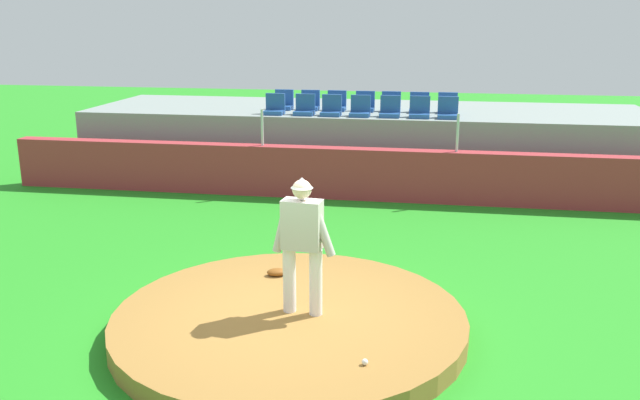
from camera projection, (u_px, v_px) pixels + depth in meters
ground_plane at (290, 331)px, 8.96m from camera, size 60.00×60.00×0.00m
pitchers_mound at (289, 322)px, 8.93m from camera, size 4.68×4.68×0.27m
pitcher at (302, 236)px, 8.63m from camera, size 0.86×0.32×1.84m
baseball at (365, 362)px, 7.55m from camera, size 0.07×0.07×0.07m
fielding_glove at (277, 272)px, 10.16m from camera, size 0.34×0.27×0.11m
brick_barrier at (353, 174)px, 15.37m from camera, size 16.46×0.40×1.18m
fence_post_left at (262, 127)px, 15.45m from camera, size 0.06×0.06×0.84m
fence_post_right at (458, 133)px, 14.73m from camera, size 0.06×0.06×0.84m
bleacher_platform at (366, 140)px, 17.94m from camera, size 14.38×3.98×1.72m
stadium_chair_0 at (275, 108)px, 16.61m from camera, size 0.48×0.44×0.50m
stadium_chair_1 at (305, 108)px, 16.50m from camera, size 0.48×0.44×0.50m
stadium_chair_2 at (331, 109)px, 16.37m from camera, size 0.48×0.44×0.50m
stadium_chair_3 at (360, 110)px, 16.26m from camera, size 0.48×0.44×0.50m
stadium_chair_4 at (390, 110)px, 16.17m from camera, size 0.48×0.44×0.50m
stadium_chair_5 at (420, 111)px, 16.06m from camera, size 0.48×0.44×0.50m
stadium_chair_6 at (448, 112)px, 15.94m from camera, size 0.48×0.44×0.50m
stadium_chair_7 at (284, 103)px, 17.49m from camera, size 0.48×0.44×0.50m
stadium_chair_8 at (310, 104)px, 17.38m from camera, size 0.48×0.44×0.50m
stadium_chair_9 at (336, 104)px, 17.27m from camera, size 0.48×0.44×0.50m
stadium_chair_10 at (365, 105)px, 17.14m from camera, size 0.48×0.44×0.50m
stadium_chair_11 at (391, 105)px, 17.05m from camera, size 0.48×0.44×0.50m
stadium_chair_12 at (419, 106)px, 16.90m from camera, size 0.48×0.44×0.50m
stadium_chair_13 at (447, 107)px, 16.82m from camera, size 0.48×0.44×0.50m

